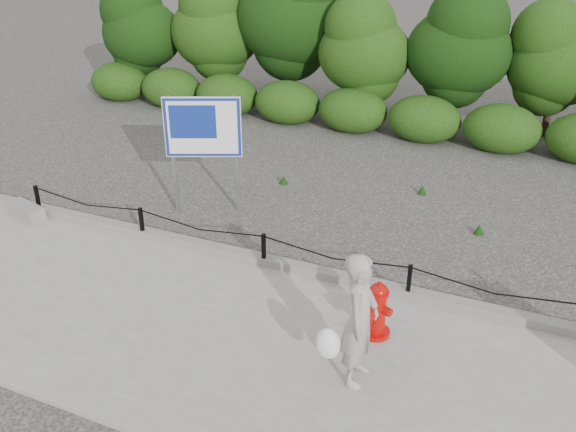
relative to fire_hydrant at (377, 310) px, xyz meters
The scene contains 9 objects.
ground 2.59m from the fire_hydrant, 154.58° to the left, with size 90.00×90.00×0.00m, color #2D2B28.
sidewalk 2.51m from the fire_hydrant, 158.41° to the right, with size 14.00×4.00×0.08m, color gray.
curb 2.59m from the fire_hydrant, 153.57° to the left, with size 14.00×0.22×0.14m, color slate.
chain_barrier 2.54m from the fire_hydrant, 154.58° to the left, with size 10.06×0.06×0.60m.
treeline 10.54m from the fire_hydrant, 103.38° to the left, with size 19.94×3.72×4.86m.
fire_hydrant is the anchor object (origin of this frame).
pedestrian 1.10m from the fire_hydrant, 89.25° to the right, with size 0.76×0.70×1.83m.
concrete_block 7.44m from the fire_hydrant, behind, with size 0.88×0.31×0.28m, color gray.
advertising_sign 5.25m from the fire_hydrant, 148.33° to the left, with size 1.39×0.67×2.39m.
Camera 1 is at (3.99, -8.06, 5.50)m, focal length 38.00 mm.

